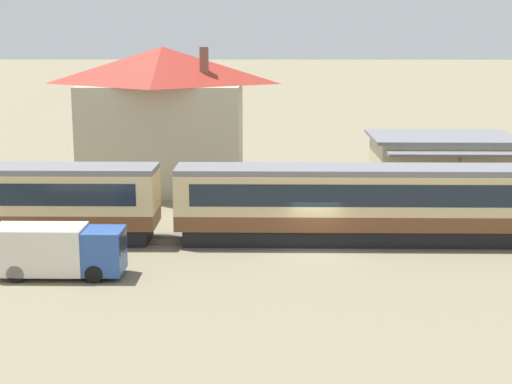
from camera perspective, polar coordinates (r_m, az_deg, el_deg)
The scene contains 6 objects.
ground_plane at distance 40.05m, azimuth 4.33°, elevation -4.33°, with size 600.00×600.00×0.00m, color #7A7056.
passenger_train at distance 41.53m, azimuth -6.16°, elevation -0.59°, with size 86.56×3.16×4.06m.
railway_track at distance 41.93m, azimuth -4.52°, elevation -3.60°, with size 152.17×3.60×0.04m.
station_building at distance 51.95m, azimuth 13.39°, elevation 1.60°, with size 9.35×8.07×4.47m.
station_house_red_roof at distance 55.52m, azimuth -6.74°, elevation 5.46°, with size 11.72×8.66×10.00m.
delivery_truck_blue at distance 36.69m, azimuth -14.19°, elevation -4.12°, with size 5.84×2.07×2.34m.
Camera 1 is at (-2.37, -38.47, 10.87)m, focal length 55.00 mm.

